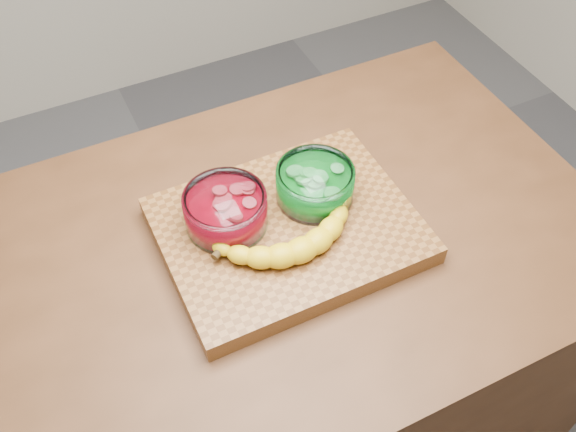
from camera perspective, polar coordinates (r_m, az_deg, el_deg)
name	(u,v)px	position (r m, az deg, el deg)	size (l,w,h in m)	color
ground	(288,430)	(1.97, 0.00, -18.45)	(3.50, 3.50, 0.00)	#535358
counter	(288,355)	(1.56, 0.00, -12.25)	(1.20, 0.80, 0.90)	#4A2B16
cutting_board	(288,230)	(1.17, 0.00, -1.27)	(0.45, 0.35, 0.04)	brown
bowl_red	(226,211)	(1.13, -5.56, 0.48)	(0.15, 0.15, 0.07)	white
bowl_green	(315,184)	(1.17, 2.41, 2.83)	(0.14, 0.14, 0.07)	white
banana	(291,236)	(1.11, 0.30, -1.83)	(0.30, 0.14, 0.04)	gold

